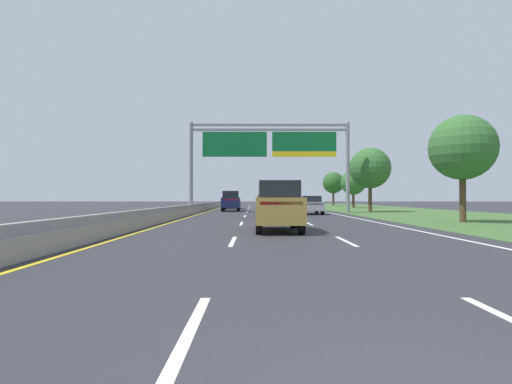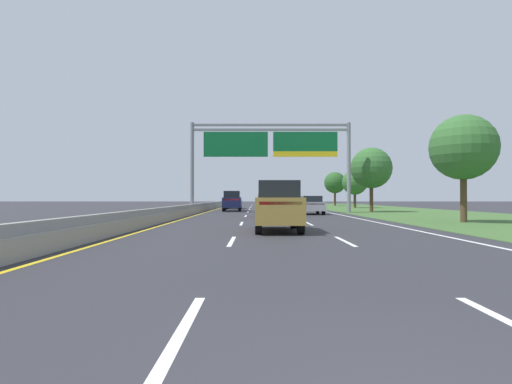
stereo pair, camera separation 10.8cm
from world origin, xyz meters
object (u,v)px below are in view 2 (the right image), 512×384
Objects in this scene: roadside_tree_mid at (371,168)px; car_grey_centre_lane_sedan at (267,204)px; car_navy_left_lane_suv at (231,201)px; roadside_tree_near at (462,148)px; roadside_tree_distant at (334,183)px; pickup_truck_red at (271,202)px; overhead_sign_gantry at (270,148)px; car_gold_centre_lane_suv at (277,205)px; car_silver_right_lane_sedan at (310,205)px; roadside_tree_far at (354,182)px; car_blue_left_lane_sedan at (233,202)px.

car_grey_centre_lane_sedan is at bearing -177.59° from roadside_tree_mid.
car_grey_centre_lane_sedan is at bearing -131.34° from car_navy_left_lane_suv.
roadside_tree_near is 48.25m from roadside_tree_distant.
car_navy_left_lane_suv is at bearing 15.24° from pickup_truck_red.
overhead_sign_gantry is 2.54× the size of roadside_tree_distant.
car_navy_left_lane_suv is 1.07× the size of car_grey_centre_lane_sedan.
car_silver_right_lane_sedan is at bearing -12.13° from car_gold_centre_lane_suv.
car_navy_left_lane_suv is at bearing 169.24° from roadside_tree_mid.
roadside_tree_distant reaches higher than car_grey_centre_lane_sedan.
car_gold_centre_lane_suv is (-0.44, -20.59, -4.95)m from overhead_sign_gantry.
roadside_tree_mid is at bearing -97.93° from roadside_tree_far.
roadside_tree_far is at bearing -23.30° from car_silver_right_lane_sedan.
car_grey_centre_lane_sedan is (0.24, 22.52, -0.28)m from car_gold_centre_lane_suv.
roadside_tree_mid is (-0.41, 17.10, 0.07)m from roadside_tree_near.
roadside_tree_distant reaches higher than roadside_tree_far.
car_navy_left_lane_suv is at bearing -141.00° from roadside_tree_far.
car_silver_right_lane_sedan is (3.38, -3.06, -5.23)m from overhead_sign_gantry.
car_gold_centre_lane_suv is 0.76× the size of roadside_tree_near.
car_blue_left_lane_sedan is 18.25m from car_silver_right_lane_sedan.
car_navy_left_lane_suv is at bearing 7.83° from car_gold_centre_lane_suv.
pickup_truck_red is (-0.23, -8.17, -4.97)m from overhead_sign_gantry.
roadside_tree_far is (16.43, 4.56, 2.72)m from car_blue_left_lane_sedan.
roadside_tree_far is (8.92, 21.19, 2.72)m from car_silver_right_lane_sedan.
roadside_tree_mid is 1.08× the size of roadside_tree_distant.
car_gold_centre_lane_suv is at bearing -173.67° from car_navy_left_lane_suv.
roadside_tree_near is at bearing -93.11° from roadside_tree_far.
pickup_truck_red is 1.23× the size of car_blue_left_lane_sedan.
car_gold_centre_lane_suv is (-0.21, -12.42, 0.02)m from pickup_truck_red.
car_grey_centre_lane_sedan is at bearing -111.99° from roadside_tree_distant.
roadside_tree_far is at bearing 82.07° from roadside_tree_mid.
overhead_sign_gantry reaches higher than pickup_truck_red.
pickup_truck_red is 1.23× the size of car_silver_right_lane_sedan.
car_blue_left_lane_sedan is at bearing -164.48° from roadside_tree_far.
pickup_truck_red is 1.22× the size of car_grey_centre_lane_sedan.
overhead_sign_gantry is 2.78× the size of pickup_truck_red.
car_navy_left_lane_suv is 1.01× the size of car_gold_centre_lane_suv.
overhead_sign_gantry is at bearing -1.05° from car_gold_centre_lane_suv.
overhead_sign_gantry is at bearing -162.92° from car_blue_left_lane_sedan.
pickup_truck_red reaches higher than car_blue_left_lane_sedan.
pickup_truck_red is 0.84× the size of roadside_tree_mid.
roadside_tree_distant is at bearing 87.60° from roadside_tree_near.
car_gold_centre_lane_suv is (3.45, -25.61, 0.00)m from car_navy_left_lane_suv.
car_navy_left_lane_suv is (-3.66, 13.19, 0.02)m from pickup_truck_red.
car_grey_centre_lane_sedan is 20.11m from roadside_tree_near.
car_gold_centre_lane_suv is 1.07× the size of car_silver_right_lane_sedan.
car_navy_left_lane_suv is 4.82m from car_grey_centre_lane_sedan.
car_blue_left_lane_sedan is 17.26m from roadside_tree_far.
car_silver_right_lane_sedan is 37.80m from roadside_tree_distant.
pickup_truck_red is 0.88× the size of roadside_tree_near.
pickup_truck_red reaches higher than car_silver_right_lane_sedan.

